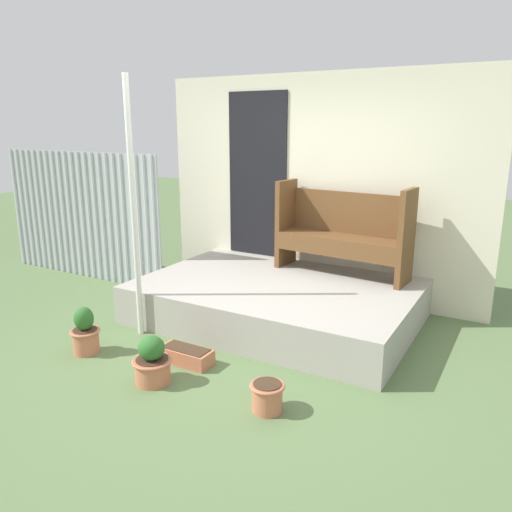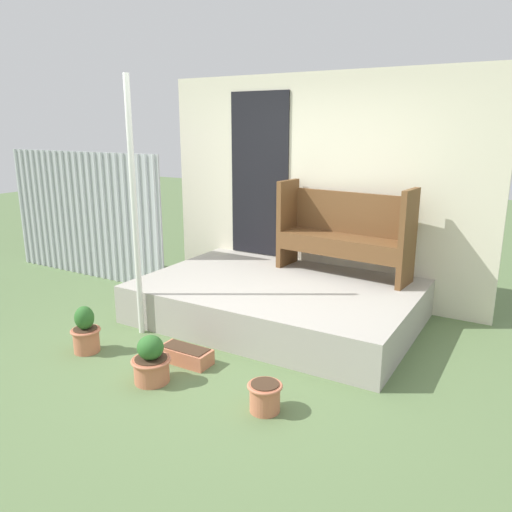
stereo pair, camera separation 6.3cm
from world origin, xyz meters
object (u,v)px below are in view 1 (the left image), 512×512
(flower_pot_left, at_px, (85,333))
(flower_pot_right, at_px, (267,396))
(bench, at_px, (343,229))
(planter_box_rect, at_px, (186,355))
(flower_pot_middle, at_px, (152,363))
(support_post, at_px, (134,211))

(flower_pot_left, distance_m, flower_pot_right, 1.90)
(bench, distance_m, flower_pot_right, 2.45)
(flower_pot_left, bearing_deg, flower_pot_right, -0.80)
(flower_pot_left, relative_size, planter_box_rect, 0.93)
(flower_pot_middle, bearing_deg, flower_pot_left, 172.51)
(bench, bearing_deg, flower_pot_right, -77.59)
(flower_pot_middle, xyz_separation_m, planter_box_rect, (0.03, 0.41, -0.10))
(planter_box_rect, bearing_deg, support_post, 159.49)
(bench, xyz_separation_m, flower_pot_left, (-1.60, -2.27, -0.72))
(bench, distance_m, flower_pot_left, 2.87)
(flower_pot_right, bearing_deg, planter_box_rect, 162.08)
(flower_pot_right, bearing_deg, support_post, 160.91)
(flower_pot_right, bearing_deg, flower_pot_middle, -174.81)
(support_post, xyz_separation_m, planter_box_rect, (0.80, -0.30, -1.16))
(support_post, bearing_deg, flower_pot_middle, -42.50)
(flower_pot_middle, xyz_separation_m, flower_pot_right, (1.00, 0.09, -0.05))
(bench, xyz_separation_m, planter_box_rect, (-0.67, -1.99, -0.85))
(support_post, distance_m, flower_pot_left, 1.20)
(support_post, height_order, planter_box_rect, support_post)
(flower_pot_left, bearing_deg, flower_pot_middle, -7.49)
(bench, relative_size, flower_pot_left, 3.46)
(bench, relative_size, planter_box_rect, 3.23)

